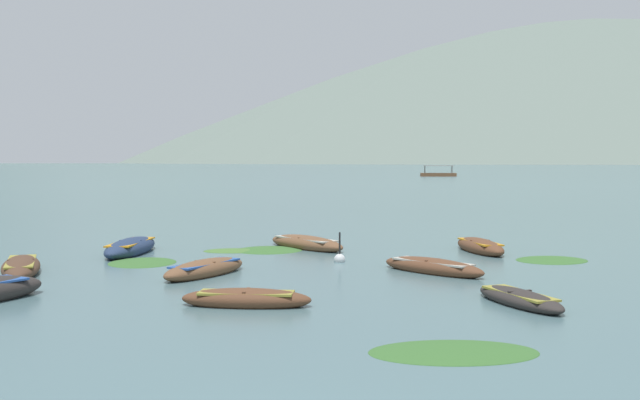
# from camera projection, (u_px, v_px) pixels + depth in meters

# --- Properties ---
(ground_plane) EXTENTS (6000.00, 6000.00, 0.00)m
(ground_plane) POSITION_uv_depth(u_px,v_px,m) (376.00, 162.00, 1500.88)
(ground_plane) COLOR slate
(mountain_1) EXTENTS (1052.54, 1052.54, 305.02)m
(mountain_1) POSITION_uv_depth(u_px,v_px,m) (175.00, 90.00, 1547.22)
(mountain_1) COLOR slate
(mountain_1) RESTS_ON ground
(mountain_2) EXTENTS (1501.86, 1501.86, 344.08)m
(mountain_2) POSITION_uv_depth(u_px,v_px,m) (539.00, 67.00, 1320.69)
(mountain_2) COLOR slate
(mountain_2) RESTS_ON ground
(rowboat_0) EXTENTS (3.69, 3.79, 0.62)m
(rowboat_0) POSITION_uv_depth(u_px,v_px,m) (306.00, 243.00, 28.21)
(rowboat_0) COLOR brown
(rowboat_0) RESTS_ON ground
(rowboat_1) EXTENTS (3.06, 0.96, 0.52)m
(rowboat_1) POSITION_uv_depth(u_px,v_px,m) (246.00, 299.00, 17.01)
(rowboat_1) COLOR brown
(rowboat_1) RESTS_ON ground
(rowboat_2) EXTENTS (3.34, 3.21, 0.55)m
(rowboat_2) POSITION_uv_depth(u_px,v_px,m) (433.00, 267.00, 22.06)
(rowboat_2) COLOR brown
(rowboat_2) RESTS_ON ground
(rowboat_3) EXTENTS (1.27, 4.40, 0.70)m
(rowboat_3) POSITION_uv_depth(u_px,v_px,m) (131.00, 248.00, 26.63)
(rowboat_3) COLOR navy
(rowboat_3) RESTS_ON ground
(rowboat_4) EXTENTS (2.09, 3.16, 0.44)m
(rowboat_4) POSITION_uv_depth(u_px,v_px,m) (520.00, 299.00, 17.16)
(rowboat_4) COLOR #2D2826
(rowboat_4) RESTS_ON ground
(rowboat_5) EXTENTS (1.92, 3.81, 0.62)m
(rowboat_5) POSITION_uv_depth(u_px,v_px,m) (480.00, 247.00, 27.12)
(rowboat_5) COLOR brown
(rowboat_5) RESTS_ON ground
(rowboat_6) EXTENTS (2.61, 4.12, 0.57)m
(rowboat_6) POSITION_uv_depth(u_px,v_px,m) (21.00, 267.00, 22.06)
(rowboat_6) COLOR #4C3323
(rowboat_6) RESTS_ON ground
(rowboat_8) EXTENTS (2.38, 3.65, 0.58)m
(rowboat_8) POSITION_uv_depth(u_px,v_px,m) (205.00, 269.00, 21.59)
(rowboat_8) COLOR brown
(rowboat_8) RESTS_ON ground
(ferry_0) EXTENTS (7.61, 2.68, 2.54)m
(ferry_0) POSITION_uv_depth(u_px,v_px,m) (438.00, 174.00, 158.59)
(ferry_0) COLOR brown
(ferry_0) RESTS_ON ground
(mooring_buoy) EXTENTS (0.38, 0.38, 1.10)m
(mooring_buoy) POSITION_uv_depth(u_px,v_px,m) (340.00, 259.00, 24.48)
(mooring_buoy) COLOR silver
(mooring_buoy) RESTS_ON ground
(weed_patch_0) EXTENTS (2.67, 2.94, 0.14)m
(weed_patch_0) POSITION_uv_depth(u_px,v_px,m) (142.00, 263.00, 24.21)
(weed_patch_0) COLOR #38662D
(weed_patch_0) RESTS_ON ground
(weed_patch_1) EXTENTS (3.23, 2.15, 0.14)m
(weed_patch_1) POSITION_uv_depth(u_px,v_px,m) (454.00, 353.00, 12.88)
(weed_patch_1) COLOR #38662D
(weed_patch_1) RESTS_ON ground
(weed_patch_2) EXTENTS (2.37, 1.65, 0.14)m
(weed_patch_2) POSITION_uv_depth(u_px,v_px,m) (233.00, 251.00, 27.35)
(weed_patch_2) COLOR #477033
(weed_patch_2) RESTS_ON ground
(weed_patch_3) EXTENTS (3.14, 2.98, 0.14)m
(weed_patch_3) POSITION_uv_depth(u_px,v_px,m) (552.00, 260.00, 24.80)
(weed_patch_3) COLOR #38662D
(weed_patch_3) RESTS_ON ground
(weed_patch_4) EXTENTS (3.58, 3.59, 0.14)m
(weed_patch_4) POSITION_uv_depth(u_px,v_px,m) (269.00, 250.00, 27.61)
(weed_patch_4) COLOR #38662D
(weed_patch_4) RESTS_ON ground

